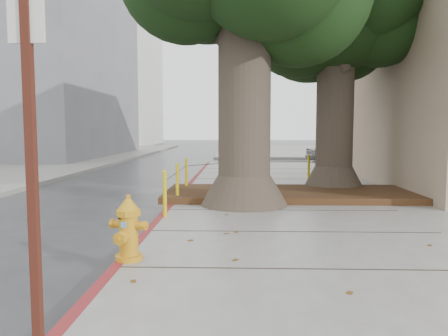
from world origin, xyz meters
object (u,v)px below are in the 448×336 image
(fire_hydrant, at_px, (128,228))
(car_silver, at_px, (334,152))
(signpost, at_px, (31,156))
(car_red, at_px, (389,151))
(car_dark, at_px, (54,152))

(fire_hydrant, distance_m, car_silver, 21.25)
(signpost, distance_m, car_silver, 23.70)
(car_silver, bearing_deg, signpost, 157.07)
(fire_hydrant, height_order, car_red, car_red)
(car_red, bearing_deg, signpost, 156.84)
(signpost, bearing_deg, car_dark, 115.58)
(car_dark, bearing_deg, signpost, -66.09)
(car_silver, distance_m, car_dark, 16.53)
(signpost, xyz_separation_m, car_silver, (7.14, 22.57, -1.14))
(car_silver, xyz_separation_m, car_dark, (-16.53, -0.36, -0.01))
(fire_hydrant, bearing_deg, car_red, 77.79)
(car_dark, bearing_deg, car_silver, 2.26)
(fire_hydrant, xyz_separation_m, car_red, (10.31, 20.17, 0.02))
(car_silver, height_order, car_dark, car_silver)
(signpost, relative_size, car_red, 0.75)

